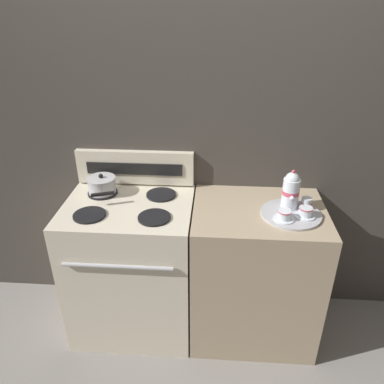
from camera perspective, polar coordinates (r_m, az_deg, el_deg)
name	(u,v)px	position (r m, az deg, el deg)	size (l,w,h in m)	color
ground_plane	(193,322)	(2.81, 0.14, -19.13)	(6.00, 6.00, 0.00)	gray
wall_back	(196,161)	(2.44, 0.69, 4.76)	(6.00, 0.05, 2.20)	#423D38
stove	(133,267)	(2.54, -9.00, -11.18)	(0.78, 0.63, 0.95)	beige
control_panel	(135,167)	(2.46, -8.67, 3.73)	(0.76, 0.05, 0.22)	beige
side_counter	(254,272)	(2.50, 9.39, -12.00)	(0.78, 0.60, 0.94)	tan
saucepan	(102,185)	(2.41, -13.58, 1.05)	(0.21, 0.27, 0.13)	#B7B7BC
serving_tray	(291,214)	(2.22, 14.82, -3.24)	(0.34, 0.34, 0.01)	#B2B2B7
teapot	(291,190)	(2.22, 14.84, 0.26)	(0.10, 0.16, 0.24)	silver
teacup_left	(284,215)	(2.13, 13.88, -3.43)	(0.12, 0.12, 0.06)	silver
teacup_right	(305,212)	(2.19, 16.90, -2.91)	(0.12, 0.12, 0.06)	silver
creamer_jug	(306,203)	(2.28, 17.03, -1.60)	(0.06, 0.06, 0.06)	silver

